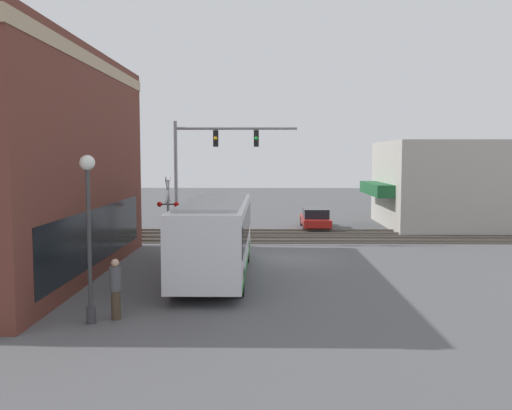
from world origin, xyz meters
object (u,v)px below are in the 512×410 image
object	(u,v)px
city_bus	(215,234)
streetlamp	(89,224)
pedestrian_at_crossing	(196,230)
crossing_signal	(168,204)
parked_car_red	(315,219)
pedestrian_by_lamp	(116,288)

from	to	relation	value
city_bus	streetlamp	xyz separation A→B (m)	(-6.66, 3.07, 1.20)
pedestrian_at_crossing	crossing_signal	bearing A→B (deg)	108.60
city_bus	streetlamp	bearing A→B (deg)	155.27
city_bus	crossing_signal	xyz separation A→B (m)	(7.35, 3.17, 0.57)
crossing_signal	pedestrian_at_crossing	bearing A→B (deg)	-71.40
crossing_signal	streetlamp	xyz separation A→B (m)	(-14.00, -0.10, 0.63)
city_bus	parked_car_red	size ratio (longest dim) A/B	2.32
city_bus	crossing_signal	size ratio (longest dim) A/B	2.72
parked_car_red	streetlamp	bearing A→B (deg)	159.00
streetlamp	parked_car_red	xyz separation A→B (m)	(22.05, -8.47, -2.28)
streetlamp	pedestrian_at_crossing	xyz separation A→B (m)	(14.48, -1.30, -2.08)
streetlamp	pedestrian_at_crossing	bearing A→B (deg)	-5.12
crossing_signal	pedestrian_by_lamp	distance (m)	13.67
city_bus	parked_car_red	bearing A→B (deg)	-19.33
pedestrian_by_lamp	crossing_signal	bearing A→B (deg)	3.05
parked_car_red	pedestrian_by_lamp	bearing A→B (deg)	160.07
streetlamp	pedestrian_at_crossing	distance (m)	14.68
crossing_signal	pedestrian_at_crossing	size ratio (longest dim) A/B	2.28
parked_car_red	pedestrian_by_lamp	xyz separation A→B (m)	(-21.63, 7.84, 0.30)
parked_car_red	pedestrian_at_crossing	bearing A→B (deg)	136.60
parked_car_red	crossing_signal	bearing A→B (deg)	133.22
city_bus	streetlamp	distance (m)	7.43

